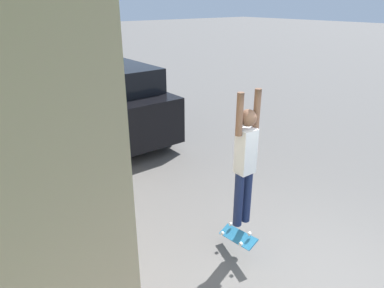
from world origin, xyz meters
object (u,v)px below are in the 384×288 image
(skateboard, at_px, (237,236))
(suv_parked, at_px, (106,98))
(skateboarder, at_px, (245,159))
(car_down_street, at_px, (15,51))

(skateboard, bearing_deg, suv_parked, 83.16)
(suv_parked, bearing_deg, skateboard, -96.84)
(skateboarder, xyz_separation_m, skateboard, (-0.10, -0.04, -1.21))
(suv_parked, relative_size, skateboard, 6.46)
(skateboarder, bearing_deg, car_down_street, 85.72)
(suv_parked, distance_m, skateboard, 6.00)
(car_down_street, bearing_deg, skateboard, -94.54)
(car_down_street, height_order, skateboard, car_down_street)
(car_down_street, bearing_deg, suv_parked, -93.65)
(suv_parked, xyz_separation_m, skateboarder, (-0.61, -5.88, 0.48))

